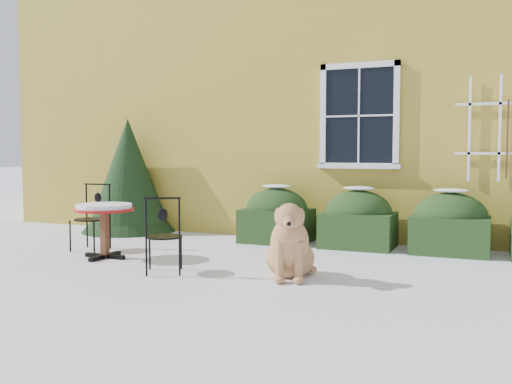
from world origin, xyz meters
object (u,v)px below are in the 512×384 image
at_px(evergreen_shrub, 129,186).
at_px(patio_chair_far, 92,217).
at_px(patio_chair_near, 164,235).
at_px(dog, 290,247).
at_px(bistro_table, 104,213).

relative_size(evergreen_shrub, patio_chair_far, 2.10).
bearing_deg(evergreen_shrub, patio_chair_near, -48.47).
distance_m(evergreen_shrub, patio_chair_far, 1.98).
height_order(patio_chair_near, dog, patio_chair_near).
distance_m(evergreen_shrub, bistro_table, 2.63).
relative_size(bistro_table, dog, 0.79).
bearing_deg(patio_chair_near, dog, 164.00).
height_order(patio_chair_far, dog, patio_chair_far).
distance_m(bistro_table, patio_chair_near, 1.35).
bearing_deg(patio_chair_near, patio_chair_far, -55.95).
relative_size(bistro_table, patio_chair_far, 0.82).
bearing_deg(dog, bistro_table, 157.67).
bearing_deg(patio_chair_far, patio_chair_near, -32.03).
bearing_deg(patio_chair_near, evergreen_shrub, -76.28).
height_order(bistro_table, dog, dog).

